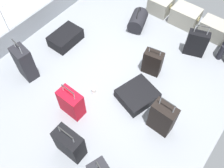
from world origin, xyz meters
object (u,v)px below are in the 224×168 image
object	(u,v)px
cargo_crate_2	(214,29)
suitcase_1	(137,95)
cargo_crate_0	(161,5)
cargo_crate_1	(185,16)
suitcase_2	(66,38)
duffel_bag	(138,21)
paper_cup	(94,90)
suitcase_0	(25,63)
suitcase_7	(71,103)
suitcase_4	(152,63)
suitcase_6	(70,144)
suitcase_5	(196,43)
suitcase_8	(162,118)

from	to	relation	value
cargo_crate_2	suitcase_1	distance (m)	2.39
cargo_crate_0	cargo_crate_1	bearing A→B (deg)	-2.83
cargo_crate_1	suitcase_2	world-z (taller)	cargo_crate_1
duffel_bag	cargo_crate_2	bearing A→B (deg)	27.31
duffel_bag	paper_cup	xyz separation A→B (m)	(0.35, -1.97, -0.13)
cargo_crate_2	suitcase_0	world-z (taller)	suitcase_0
suitcase_7	duffel_bag	distance (m)	2.53
suitcase_0	suitcase_7	distance (m)	1.24
cargo_crate_1	cargo_crate_2	distance (m)	0.69
cargo_crate_1	suitcase_2	size ratio (longest dim) A/B	0.91
cargo_crate_0	suitcase_0	distance (m)	3.39
suitcase_7	paper_cup	world-z (taller)	suitcase_7
cargo_crate_0	suitcase_0	xyz separation A→B (m)	(-1.04, -3.22, 0.17)
suitcase_2	suitcase_1	bearing A→B (deg)	-6.96
cargo_crate_2	suitcase_0	size ratio (longest dim) A/B	0.67
suitcase_2	cargo_crate_0	bearing A→B (deg)	62.94
cargo_crate_2	suitcase_4	distance (m)	1.75
cargo_crate_1	suitcase_7	xyz separation A→B (m)	(-0.47, -3.26, 0.07)
suitcase_0	suitcase_6	bearing A→B (deg)	-20.00
suitcase_2	suitcase_5	world-z (taller)	suitcase_5
suitcase_6	duffel_bag	bearing A→B (deg)	104.69
suitcase_4	suitcase_5	xyz separation A→B (m)	(0.44, 0.95, 0.02)
cargo_crate_1	paper_cup	xyz separation A→B (m)	(-0.43, -2.72, -0.15)
cargo_crate_2	suitcase_4	world-z (taller)	suitcase_4
cargo_crate_2	suitcase_8	distance (m)	2.62
suitcase_2	duffel_bag	size ratio (longest dim) A/B	1.15
duffel_bag	suitcase_2	bearing A→B (deg)	-125.44
suitcase_1	paper_cup	xyz separation A→B (m)	(-0.73, -0.38, -0.05)
suitcase_0	suitcase_5	size ratio (longest dim) A/B	1.21
cargo_crate_2	suitcase_4	size ratio (longest dim) A/B	0.94
suitcase_7	cargo_crate_0	bearing A→B (deg)	93.30
cargo_crate_1	suitcase_6	xyz separation A→B (m)	(0.02, -3.81, 0.09)
suitcase_6	cargo_crate_0	bearing A→B (deg)	99.96
suitcase_5	cargo_crate_1	bearing A→B (deg)	130.67
cargo_crate_2	suitcase_6	world-z (taller)	suitcase_6
suitcase_6	cargo_crate_1	bearing A→B (deg)	90.28
cargo_crate_1	suitcase_7	world-z (taller)	suitcase_7
suitcase_2	suitcase_5	size ratio (longest dim) A/B	0.93
cargo_crate_0	suitcase_1	size ratio (longest dim) A/B	0.67
suitcase_1	cargo_crate_1	bearing A→B (deg)	97.17
cargo_crate_0	suitcase_0	bearing A→B (deg)	-107.96
suitcase_6	duffel_bag	xyz separation A→B (m)	(-0.80, 3.07, -0.12)
duffel_bag	paper_cup	bearing A→B (deg)	-79.90
suitcase_1	suitcase_8	world-z (taller)	suitcase_8
suitcase_6	suitcase_8	world-z (taller)	suitcase_8
suitcase_2	suitcase_7	size ratio (longest dim) A/B	0.98
suitcase_1	paper_cup	world-z (taller)	suitcase_1
suitcase_5	suitcase_8	size ratio (longest dim) A/B	0.88
suitcase_6	suitcase_7	bearing A→B (deg)	131.16
cargo_crate_1	cargo_crate_0	bearing A→B (deg)	177.17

